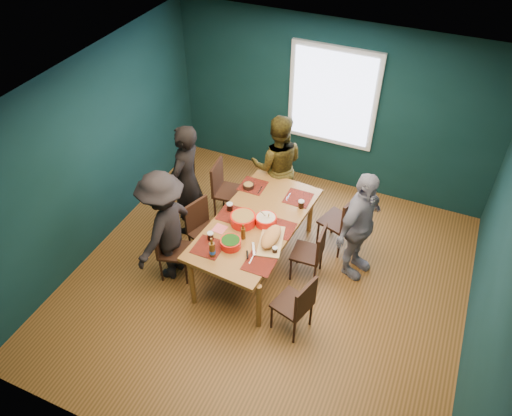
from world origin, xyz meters
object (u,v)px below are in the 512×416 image
(chair_left_far, at_px, (224,186))
(chair_right_near, at_px, (298,303))
(person_right, at_px, (359,226))
(cutting_board, at_px, (271,238))
(bowl_dumpling, at_px, (266,220))
(chair_right_far, at_px, (344,219))
(bowl_salad, at_px, (243,219))
(chair_right_mid, at_px, (313,250))
(bowl_herbs, at_px, (231,243))
(person_near_left, at_px, (165,227))
(dining_table, at_px, (256,226))
(chair_left_near, at_px, (168,246))
(chair_left_mid, at_px, (202,226))
(person_far_left, at_px, (187,181))
(person_back, at_px, (277,165))

(chair_left_far, bearing_deg, chair_right_near, -48.23)
(person_right, distance_m, cutting_board, 1.16)
(bowl_dumpling, distance_m, cutting_board, 0.34)
(chair_right_far, relative_size, bowl_salad, 2.88)
(bowl_dumpling, bearing_deg, chair_right_mid, 6.41)
(chair_right_near, bearing_deg, bowl_herbs, -179.56)
(chair_right_mid, distance_m, person_near_left, 1.93)
(person_near_left, height_order, cutting_board, person_near_left)
(dining_table, relative_size, person_right, 1.32)
(person_near_left, distance_m, bowl_dumpling, 1.29)
(chair_left_near, bearing_deg, person_right, 9.55)
(chair_left_mid, xyz_separation_m, bowl_salad, (0.61, 0.00, 0.34))
(dining_table, relative_size, chair_left_far, 2.29)
(chair_left_mid, bearing_deg, chair_right_near, -4.22)
(chair_left_far, height_order, bowl_herbs, chair_left_far)
(chair_left_mid, xyz_separation_m, person_far_left, (-0.43, 0.40, 0.35))
(chair_left_near, relative_size, chair_right_near, 0.99)
(chair_left_mid, xyz_separation_m, person_back, (0.56, 1.32, 0.30))
(bowl_herbs, bearing_deg, person_far_left, 142.44)
(chair_right_mid, height_order, chair_right_near, chair_right_near)
(chair_left_far, bearing_deg, chair_right_mid, -28.72)
(chair_left_mid, bearing_deg, chair_right_mid, 26.33)
(cutting_board, bearing_deg, chair_left_near, -178.56)
(chair_right_mid, xyz_separation_m, chair_right_near, (0.12, -0.90, 0.02))
(chair_left_mid, distance_m, person_right, 2.09)
(dining_table, bearing_deg, chair_left_mid, -167.34)
(chair_right_mid, xyz_separation_m, cutting_board, (-0.45, -0.36, 0.36))
(person_back, xyz_separation_m, person_near_left, (-0.81, -1.80, -0.00))
(person_right, bearing_deg, bowl_dumpling, 127.52)
(chair_right_near, distance_m, person_near_left, 1.93)
(person_back, height_order, bowl_dumpling, person_back)
(person_far_left, relative_size, bowl_herbs, 6.78)
(chair_right_far, xyz_separation_m, person_right, (0.28, -0.35, 0.26))
(dining_table, bearing_deg, chair_left_far, 142.84)
(chair_right_far, relative_size, cutting_board, 1.31)
(dining_table, bearing_deg, bowl_herbs, -95.53)
(person_near_left, bearing_deg, person_far_left, -164.65)
(bowl_salad, bearing_deg, bowl_dumpling, 22.69)
(person_far_left, bearing_deg, chair_left_far, 144.07)
(dining_table, relative_size, chair_left_mid, 2.41)
(bowl_salad, height_order, bowl_dumpling, bowl_dumpling)
(chair_left_near, distance_m, person_back, 2.01)
(bowl_dumpling, bearing_deg, chair_left_near, -150.73)
(chair_left_mid, distance_m, person_near_left, 0.62)
(chair_left_far, bearing_deg, person_near_left, -102.21)
(person_back, distance_m, person_right, 1.64)
(chair_left_far, bearing_deg, person_back, 27.85)
(person_right, bearing_deg, cutting_board, 144.14)
(person_right, relative_size, person_near_left, 0.99)
(chair_right_far, distance_m, person_near_left, 2.41)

